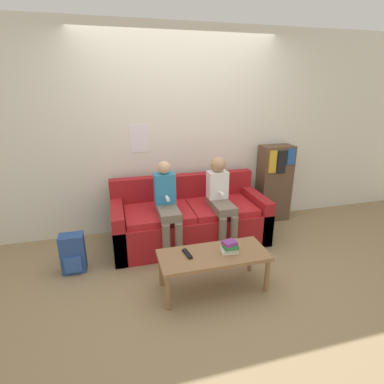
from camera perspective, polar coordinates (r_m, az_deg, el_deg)
name	(u,v)px	position (r m, az deg, el deg)	size (l,w,h in m)	color
ground_plane	(201,261)	(3.50, 1.71, -12.98)	(10.00, 10.00, 0.00)	#937A56
wall_back	(179,133)	(3.99, -2.45, 11.16)	(8.00, 0.07, 2.60)	silver
couch	(189,220)	(3.81, -0.53, -5.36)	(1.89, 0.82, 0.79)	maroon
coffee_table	(213,258)	(2.92, 4.11, -12.39)	(1.04, 0.44, 0.39)	#8E6642
person_left	(167,205)	(3.44, -4.75, -2.41)	(0.24, 0.56, 1.08)	#756656
person_right	(221,198)	(3.61, 5.47, -1.05)	(0.24, 0.56, 1.09)	#756656
tv_remote	(187,254)	(2.86, -0.90, -11.68)	(0.06, 0.17, 0.02)	black
book_stack	(230,247)	(2.91, 7.16, -10.34)	(0.17, 0.15, 0.12)	silver
bookshelf	(274,183)	(4.49, 15.37, 1.65)	(0.45, 0.28, 1.10)	brown
backpack	(73,254)	(3.47, -21.74, -10.85)	(0.24, 0.20, 0.42)	#284789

